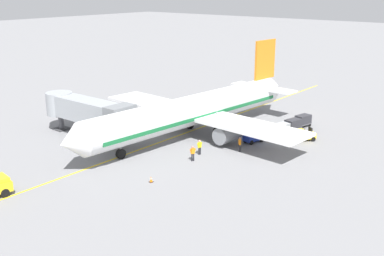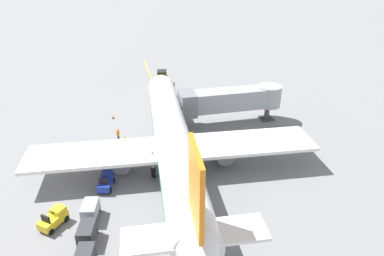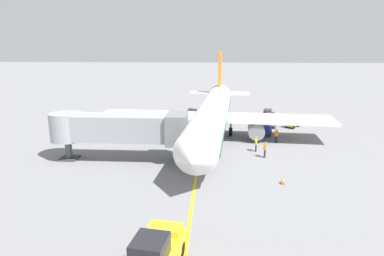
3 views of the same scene
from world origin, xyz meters
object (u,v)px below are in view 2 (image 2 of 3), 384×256
at_px(baggage_cart_front, 90,210).
at_px(ground_crew_marshaller, 100,160).
at_px(jet_bridge, 231,99).
at_px(safety_cone_nose_left, 113,116).
at_px(baggage_tug_lead, 106,181).
at_px(ground_crew_loader, 118,134).
at_px(parked_airliner, 173,140).
at_px(pushback_tractor, 162,79).
at_px(baggage_tug_trailing, 54,219).
at_px(ground_crew_wing_walker, 125,141).
at_px(baggage_cart_second_in_train, 87,232).

height_order(baggage_cart_front, ground_crew_marshaller, ground_crew_marshaller).
height_order(jet_bridge, safety_cone_nose_left, jet_bridge).
xyz_separation_m(baggage_tug_lead, ground_crew_loader, (1.59, 9.41, 0.24)).
bearing_deg(baggage_cart_front, parked_airliner, 37.67).
distance_m(pushback_tractor, ground_crew_marshaller, 26.81).
xyz_separation_m(baggage_tug_trailing, ground_crew_marshaller, (3.80, 8.23, 0.24)).
relative_size(ground_crew_wing_walker, ground_crew_marshaller, 1.00).
height_order(jet_bridge, pushback_tractor, jet_bridge).
bearing_deg(baggage_cart_second_in_train, parked_airliner, 46.89).
bearing_deg(baggage_tug_trailing, jet_bridge, 36.59).
bearing_deg(ground_crew_loader, baggage_cart_second_in_train, -100.85).
bearing_deg(ground_crew_loader, jet_bridge, 6.79).
xyz_separation_m(baggage_tug_trailing, baggage_cart_second_in_train, (2.85, -2.58, 0.24)).
distance_m(baggage_tug_trailing, ground_crew_wing_walker, 13.61).
relative_size(jet_bridge, baggage_tug_trailing, 5.21).
distance_m(parked_airliner, ground_crew_marshaller, 8.27).
height_order(baggage_cart_second_in_train, ground_crew_loader, ground_crew_loader).
bearing_deg(safety_cone_nose_left, ground_crew_loader, -85.95).
relative_size(baggage_cart_front, baggage_cart_second_in_train, 1.00).
height_order(parked_airliner, baggage_cart_second_in_train, parked_airliner).
bearing_deg(jet_bridge, ground_crew_wing_walker, -165.13).
relative_size(jet_bridge, ground_crew_loader, 8.33).
relative_size(baggage_tug_trailing, ground_crew_loader, 1.60).
relative_size(baggage_tug_lead, ground_crew_wing_walker, 1.60).
height_order(parked_airliner, jet_bridge, parked_airliner).
xyz_separation_m(baggage_cart_front, ground_crew_loader, (2.96, 13.72, 0.00)).
height_order(baggage_tug_trailing, ground_crew_wing_walker, ground_crew_wing_walker).
distance_m(baggage_tug_lead, safety_cone_nose_left, 16.37).
bearing_deg(ground_crew_wing_walker, ground_crew_marshaller, -128.62).
distance_m(jet_bridge, pushback_tractor, 18.57).
relative_size(parked_airliner, ground_crew_wing_walker, 22.10).
xyz_separation_m(ground_crew_wing_walker, safety_cone_nose_left, (-1.17, 8.95, -0.66)).
bearing_deg(baggage_cart_front, baggage_cart_second_in_train, -94.06).
height_order(parked_airliner, baggage_cart_front, parked_airliner).
height_order(baggage_tug_lead, baggage_cart_front, baggage_tug_lead).
relative_size(jet_bridge, ground_crew_marshaller, 8.33).
bearing_deg(ground_crew_marshaller, jet_bridge, 23.26).
height_order(baggage_cart_front, safety_cone_nose_left, baggage_cart_front).
bearing_deg(ground_crew_marshaller, parked_airliner, -10.41).
xyz_separation_m(jet_bridge, safety_cone_nose_left, (-15.62, 5.11, -3.17)).
bearing_deg(ground_crew_marshaller, baggage_tug_trailing, -114.75).
bearing_deg(pushback_tractor, ground_crew_marshaller, -113.37).
xyz_separation_m(baggage_cart_front, safety_cone_nose_left, (2.47, 20.63, -0.66)).
bearing_deg(baggage_tug_lead, ground_crew_wing_walker, 72.86).
height_order(parked_airliner, safety_cone_nose_left, parked_airliner).
bearing_deg(safety_cone_nose_left, baggage_cart_second_in_train, -96.51).
height_order(baggage_tug_lead, baggage_cart_second_in_train, baggage_tug_lead).
distance_m(jet_bridge, ground_crew_wing_walker, 15.15).
bearing_deg(safety_cone_nose_left, ground_crew_wing_walker, -82.54).
xyz_separation_m(jet_bridge, pushback_tractor, (-6.70, 17.16, -2.36)).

